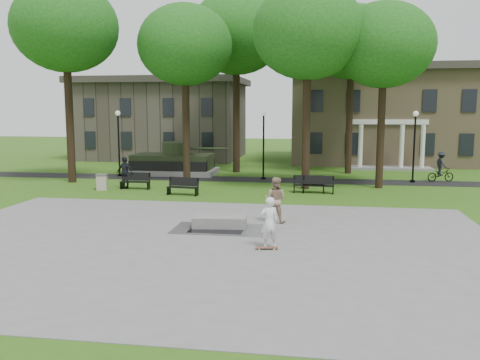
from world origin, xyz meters
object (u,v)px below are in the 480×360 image
object	(u,v)px
cyclist	(441,169)
trash_bin	(102,182)
park_bench_0	(135,180)
concrete_block	(220,222)
friend_watching	(275,200)
skateboarder	(269,223)

from	to	relation	value
cyclist	trash_bin	distance (m)	22.14
cyclist	park_bench_0	bearing A→B (deg)	92.98
park_bench_0	trash_bin	xyz separation A→B (m)	(-1.88, -0.64, -0.04)
concrete_block	cyclist	distance (m)	19.57
concrete_block	park_bench_0	distance (m)	11.56
concrete_block	cyclist	xyz separation A→B (m)	(12.15, 15.32, 0.59)
cyclist	friend_watching	bearing A→B (deg)	129.95
park_bench_0	trash_bin	bearing A→B (deg)	-161.92
skateboarder	friend_watching	world-z (taller)	friend_watching
concrete_block	trash_bin	xyz separation A→B (m)	(-8.92, 8.52, 0.24)
skateboarder	friend_watching	xyz separation A→B (m)	(-0.13, 4.09, 0.08)
cyclist	park_bench_0	world-z (taller)	cyclist
friend_watching	cyclist	bearing A→B (deg)	-111.66
trash_bin	skateboarder	bearing A→B (deg)	-45.37
concrete_block	park_bench_0	world-z (taller)	park_bench_0
concrete_block	trash_bin	distance (m)	12.34
cyclist	park_bench_0	size ratio (longest dim) A/B	1.13
friend_watching	park_bench_0	distance (m)	12.18
park_bench_0	trash_bin	size ratio (longest dim) A/B	1.88
concrete_block	cyclist	bearing A→B (deg)	51.59
cyclist	park_bench_0	distance (m)	20.16
concrete_block	trash_bin	size ratio (longest dim) A/B	2.29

